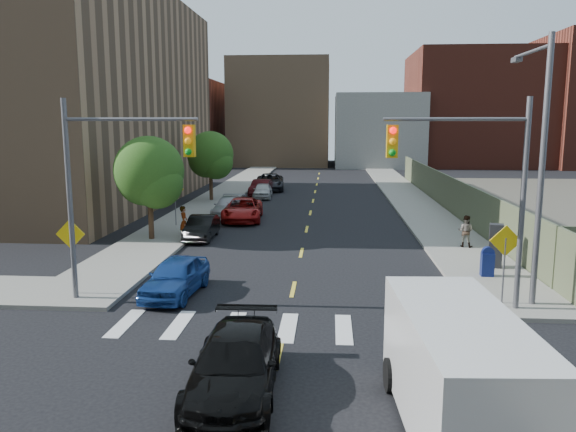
% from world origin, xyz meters
% --- Properties ---
extents(ground, '(160.00, 160.00, 0.00)m').
position_xyz_m(ground, '(0.00, 0.00, 0.00)').
color(ground, black).
rests_on(ground, ground).
extents(sidewalk_nw, '(3.50, 73.00, 0.15)m').
position_xyz_m(sidewalk_nw, '(-7.75, 41.50, 0.07)').
color(sidewalk_nw, gray).
rests_on(sidewalk_nw, ground).
extents(sidewalk_ne, '(3.50, 73.00, 0.15)m').
position_xyz_m(sidewalk_ne, '(7.75, 41.50, 0.07)').
color(sidewalk_ne, gray).
rests_on(sidewalk_ne, ground).
extents(fence_north, '(0.12, 44.00, 2.50)m').
position_xyz_m(fence_north, '(9.60, 28.00, 1.25)').
color(fence_north, '#555D41').
rests_on(fence_north, ground).
extents(building_nw, '(22.00, 30.00, 16.00)m').
position_xyz_m(building_nw, '(-22.00, 30.00, 8.00)').
color(building_nw, '#8C6B4C').
rests_on(building_nw, ground).
extents(bg_bldg_west, '(14.00, 18.00, 12.00)m').
position_xyz_m(bg_bldg_west, '(-22.00, 70.00, 6.00)').
color(bg_bldg_west, '#592319').
rests_on(bg_bldg_west, ground).
extents(bg_bldg_midwest, '(14.00, 16.00, 15.00)m').
position_xyz_m(bg_bldg_midwest, '(-6.00, 72.00, 7.50)').
color(bg_bldg_midwest, '#8C6B4C').
rests_on(bg_bldg_midwest, ground).
extents(bg_bldg_center, '(12.00, 16.00, 10.00)m').
position_xyz_m(bg_bldg_center, '(8.00, 70.00, 5.00)').
color(bg_bldg_center, gray).
rests_on(bg_bldg_center, ground).
extents(bg_bldg_east, '(18.00, 18.00, 16.00)m').
position_xyz_m(bg_bldg_east, '(22.00, 72.00, 8.00)').
color(bg_bldg_east, '#592319').
rests_on(bg_bldg_east, ground).
extents(signal_nw, '(4.59, 0.30, 7.00)m').
position_xyz_m(signal_nw, '(-5.98, 6.00, 4.53)').
color(signal_nw, '#59595E').
rests_on(signal_nw, ground).
extents(signal_ne, '(4.59, 0.30, 7.00)m').
position_xyz_m(signal_ne, '(5.98, 6.00, 4.53)').
color(signal_ne, '#59595E').
rests_on(signal_ne, ground).
extents(streetlight_ne, '(0.25, 3.70, 9.00)m').
position_xyz_m(streetlight_ne, '(8.20, 6.90, 5.22)').
color(streetlight_ne, '#59595E').
rests_on(streetlight_ne, ground).
extents(warn_sign_nw, '(1.06, 0.06, 2.83)m').
position_xyz_m(warn_sign_nw, '(-7.80, 6.50, 1.99)').
color(warn_sign_nw, '#59595E').
rests_on(warn_sign_nw, ground).
extents(warn_sign_ne, '(1.06, 0.06, 2.83)m').
position_xyz_m(warn_sign_ne, '(7.20, 6.50, 1.99)').
color(warn_sign_ne, '#59595E').
rests_on(warn_sign_ne, ground).
extents(warn_sign_midwest, '(1.06, 0.06, 2.83)m').
position_xyz_m(warn_sign_midwest, '(-7.80, 20.00, 1.99)').
color(warn_sign_midwest, '#59595E').
rests_on(warn_sign_midwest, ground).
extents(tree_west_near, '(3.66, 3.64, 5.52)m').
position_xyz_m(tree_west_near, '(-8.00, 16.05, 3.48)').
color(tree_west_near, '#332114').
rests_on(tree_west_near, ground).
extents(tree_west_far, '(3.66, 3.64, 5.52)m').
position_xyz_m(tree_west_far, '(-8.00, 31.05, 3.48)').
color(tree_west_far, '#332114').
rests_on(tree_west_far, ground).
extents(parked_car_blue, '(1.97, 4.18, 1.38)m').
position_xyz_m(parked_car_blue, '(-4.20, 7.00, 0.69)').
color(parked_car_blue, navy).
rests_on(parked_car_blue, ground).
extents(parked_car_black, '(1.40, 3.85, 1.26)m').
position_xyz_m(parked_car_black, '(-5.50, 16.78, 0.63)').
color(parked_car_black, black).
rests_on(parked_car_black, ground).
extents(parked_car_red, '(2.75, 5.31, 1.43)m').
position_xyz_m(parked_car_red, '(-4.20, 22.64, 0.72)').
color(parked_car_red, maroon).
rests_on(parked_car_red, ground).
extents(parked_car_silver, '(1.84, 4.51, 1.31)m').
position_xyz_m(parked_car_silver, '(-5.33, 24.05, 0.65)').
color(parked_car_silver, '#A6A8AE').
rests_on(parked_car_silver, ground).
extents(parked_car_white, '(1.63, 3.73, 1.25)m').
position_xyz_m(parked_car_white, '(-4.20, 33.34, 0.63)').
color(parked_car_white, '#BDBDBD').
rests_on(parked_car_white, ground).
extents(parked_car_maroon, '(1.75, 4.23, 1.36)m').
position_xyz_m(parked_car_maroon, '(-4.52, 34.82, 0.68)').
color(parked_car_maroon, '#390B0E').
rests_on(parked_car_maroon, ground).
extents(parked_car_grey, '(3.00, 5.68, 1.52)m').
position_xyz_m(parked_car_grey, '(-4.20, 38.80, 0.76)').
color(parked_car_grey, black).
rests_on(parked_car_grey, ground).
extents(black_sedan, '(2.08, 4.86, 1.40)m').
position_xyz_m(black_sedan, '(-0.80, -0.24, 0.70)').
color(black_sedan, black).
rests_on(black_sedan, ground).
extents(cargo_van, '(2.56, 5.62, 2.52)m').
position_xyz_m(cargo_van, '(3.93, -1.41, 1.32)').
color(cargo_van, silver).
rests_on(cargo_van, ground).
extents(mailbox, '(0.50, 0.38, 1.19)m').
position_xyz_m(mailbox, '(7.61, 9.91, 0.73)').
color(mailbox, navy).
rests_on(mailbox, sidewalk_ne).
extents(payphone, '(0.64, 0.56, 1.85)m').
position_xyz_m(payphone, '(8.32, 11.35, 1.07)').
color(payphone, black).
rests_on(payphone, sidewalk_ne).
extents(pedestrian_west, '(0.52, 0.69, 1.72)m').
position_xyz_m(pedestrian_west, '(-6.30, 16.20, 1.01)').
color(pedestrian_west, gray).
rests_on(pedestrian_west, sidewalk_nw).
extents(pedestrian_east, '(0.94, 0.85, 1.57)m').
position_xyz_m(pedestrian_east, '(7.99, 15.26, 0.93)').
color(pedestrian_east, gray).
rests_on(pedestrian_east, sidewalk_ne).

